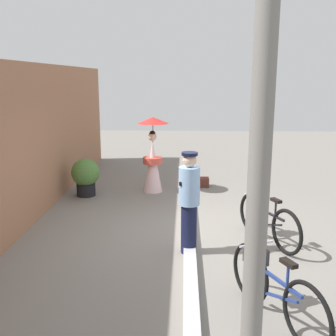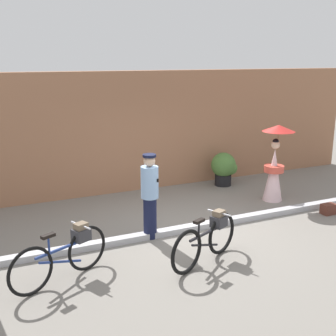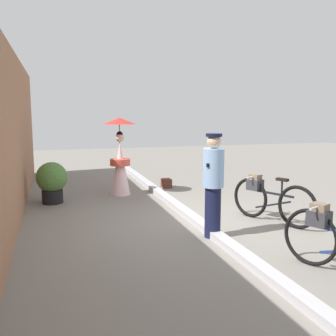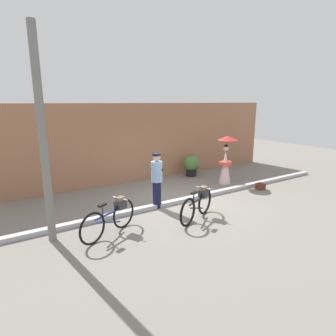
{
  "view_description": "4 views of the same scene",
  "coord_description": "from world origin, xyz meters",
  "px_view_note": "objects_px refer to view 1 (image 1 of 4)",
  "views": [
    {
      "loc": [
        -7.05,
        0.1,
        2.84
      ],
      "look_at": [
        0.25,
        0.4,
        1.2
      ],
      "focal_mm": 43.19,
      "sensor_mm": 36.0,
      "label": 1
    },
    {
      "loc": [
        -3.73,
        -7.27,
        3.46
      ],
      "look_at": [
        -0.21,
        0.44,
        1.26
      ],
      "focal_mm": 45.7,
      "sensor_mm": 36.0,
      "label": 2
    },
    {
      "loc": [
        -6.4,
        2.47,
        2.03
      ],
      "look_at": [
        0.0,
        0.54,
        1.05
      ],
      "focal_mm": 41.25,
      "sensor_mm": 36.0,
      "label": 3
    },
    {
      "loc": [
        -4.96,
        -7.15,
        3.19
      ],
      "look_at": [
        -0.14,
        0.4,
        1.1
      ],
      "focal_mm": 30.41,
      "sensor_mm": 36.0,
      "label": 4
    }
  ],
  "objects_px": {
    "person_with_parasol": "(153,155)",
    "backpack_on_pavement": "(205,182)",
    "person_officer": "(189,200)",
    "utility_pole": "(261,136)",
    "potted_plant_by_door": "(86,175)",
    "bicycle_far_side": "(272,284)",
    "bicycle_near_officer": "(266,217)"
  },
  "relations": [
    {
      "from": "bicycle_near_officer",
      "to": "utility_pole",
      "type": "distance_m",
      "value": 4.24
    },
    {
      "from": "person_with_parasol",
      "to": "potted_plant_by_door",
      "type": "height_order",
      "value": "person_with_parasol"
    },
    {
      "from": "bicycle_far_side",
      "to": "person_with_parasol",
      "type": "height_order",
      "value": "person_with_parasol"
    },
    {
      "from": "utility_pole",
      "to": "backpack_on_pavement",
      "type": "bearing_deg",
      "value": 0.27
    },
    {
      "from": "backpack_on_pavement",
      "to": "utility_pole",
      "type": "height_order",
      "value": "utility_pole"
    },
    {
      "from": "bicycle_near_officer",
      "to": "backpack_on_pavement",
      "type": "height_order",
      "value": "bicycle_near_officer"
    },
    {
      "from": "bicycle_near_officer",
      "to": "bicycle_far_side",
      "type": "height_order",
      "value": "bicycle_far_side"
    },
    {
      "from": "person_officer",
      "to": "utility_pole",
      "type": "distance_m",
      "value": 3.53
    },
    {
      "from": "utility_pole",
      "to": "person_with_parasol",
      "type": "bearing_deg",
      "value": 11.42
    },
    {
      "from": "bicycle_far_side",
      "to": "potted_plant_by_door",
      "type": "relative_size",
      "value": 1.81
    },
    {
      "from": "bicycle_near_officer",
      "to": "utility_pole",
      "type": "bearing_deg",
      "value": 166.85
    },
    {
      "from": "bicycle_near_officer",
      "to": "person_officer",
      "type": "xyz_separation_m",
      "value": [
        -0.51,
        1.36,
        0.46
      ]
    },
    {
      "from": "person_with_parasol",
      "to": "backpack_on_pavement",
      "type": "xyz_separation_m",
      "value": [
        0.53,
        -1.34,
        -0.82
      ]
    },
    {
      "from": "bicycle_far_side",
      "to": "backpack_on_pavement",
      "type": "distance_m",
      "value": 6.08
    },
    {
      "from": "person_officer",
      "to": "backpack_on_pavement",
      "type": "relative_size",
      "value": 5.15
    },
    {
      "from": "potted_plant_by_door",
      "to": "backpack_on_pavement",
      "type": "height_order",
      "value": "potted_plant_by_door"
    },
    {
      "from": "person_officer",
      "to": "person_with_parasol",
      "type": "xyz_separation_m",
      "value": [
        3.67,
        0.88,
        0.04
      ]
    },
    {
      "from": "person_with_parasol",
      "to": "potted_plant_by_door",
      "type": "distance_m",
      "value": 1.72
    },
    {
      "from": "backpack_on_pavement",
      "to": "bicycle_near_officer",
      "type": "bearing_deg",
      "value": -166.41
    },
    {
      "from": "person_officer",
      "to": "potted_plant_by_door",
      "type": "bearing_deg",
      "value": 37.49
    },
    {
      "from": "person_with_parasol",
      "to": "backpack_on_pavement",
      "type": "bearing_deg",
      "value": -68.48
    },
    {
      "from": "person_officer",
      "to": "backpack_on_pavement",
      "type": "height_order",
      "value": "person_officer"
    },
    {
      "from": "bicycle_near_officer",
      "to": "bicycle_far_side",
      "type": "distance_m",
      "value": 2.4
    },
    {
      "from": "person_with_parasol",
      "to": "backpack_on_pavement",
      "type": "distance_m",
      "value": 1.66
    },
    {
      "from": "bicycle_near_officer",
      "to": "utility_pole",
      "type": "xyz_separation_m",
      "value": [
        -3.67,
        0.86,
        1.96
      ]
    },
    {
      "from": "bicycle_far_side",
      "to": "person_officer",
      "type": "distance_m",
      "value": 2.14
    },
    {
      "from": "person_officer",
      "to": "person_with_parasol",
      "type": "bearing_deg",
      "value": 13.42
    },
    {
      "from": "backpack_on_pavement",
      "to": "utility_pole",
      "type": "bearing_deg",
      "value": -179.73
    },
    {
      "from": "potted_plant_by_door",
      "to": "backpack_on_pavement",
      "type": "relative_size",
      "value": 2.82
    },
    {
      "from": "person_officer",
      "to": "potted_plant_by_door",
      "type": "height_order",
      "value": "person_officer"
    },
    {
      "from": "bicycle_near_officer",
      "to": "person_officer",
      "type": "distance_m",
      "value": 1.52
    },
    {
      "from": "potted_plant_by_door",
      "to": "backpack_on_pavement",
      "type": "bearing_deg",
      "value": -71.78
    }
  ]
}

